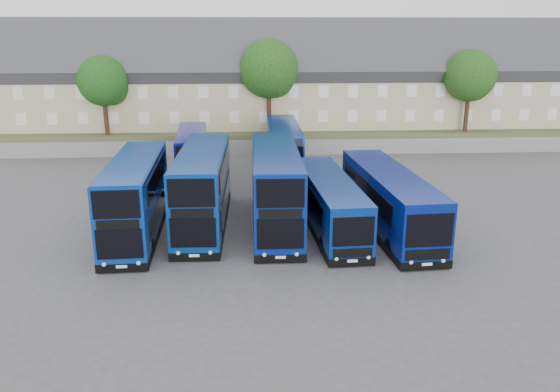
% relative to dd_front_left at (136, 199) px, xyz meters
% --- Properties ---
extents(ground, '(120.00, 120.00, 0.00)m').
position_rel_dd_front_left_xyz_m(ground, '(6.79, -2.25, -2.24)').
color(ground, '#4C4C51').
rests_on(ground, ground).
extents(retaining_wall, '(70.00, 0.40, 1.50)m').
position_rel_dd_front_left_xyz_m(retaining_wall, '(6.79, 21.75, -1.49)').
color(retaining_wall, slate).
rests_on(retaining_wall, ground).
extents(earth_bank, '(80.00, 20.00, 2.00)m').
position_rel_dd_front_left_xyz_m(earth_bank, '(6.79, 31.75, -1.24)').
color(earth_bank, '#4A4F2C').
rests_on(earth_bank, ground).
extents(terrace_row, '(66.00, 10.40, 11.20)m').
position_rel_dd_front_left_xyz_m(terrace_row, '(12.79, 27.75, 4.36)').
color(terrace_row, tan).
rests_on(terrace_row, earth_bank).
extents(dd_front_left, '(3.12, 11.58, 4.56)m').
position_rel_dd_front_left_xyz_m(dd_front_left, '(0.00, 0.00, 0.00)').
color(dd_front_left, navy).
rests_on(dd_front_left, ground).
extents(dd_front_mid, '(2.92, 12.03, 4.77)m').
position_rel_dd_front_left_xyz_m(dd_front_mid, '(3.86, 1.48, 0.10)').
color(dd_front_mid, navy).
rests_on(dd_front_mid, ground).
extents(dd_front_right, '(2.90, 12.21, 4.84)m').
position_rel_dd_front_left_xyz_m(dd_front_right, '(8.38, 1.09, 0.14)').
color(dd_front_right, navy).
rests_on(dd_front_right, ground).
extents(dd_rear_left, '(2.99, 10.13, 3.97)m').
position_rel_dd_front_left_xyz_m(dd_rear_left, '(2.06, 12.74, -0.29)').
color(dd_rear_left, '#060C7E').
rests_on(dd_rear_left, ground).
extents(dd_rear_right, '(2.55, 11.01, 4.37)m').
position_rel_dd_front_left_xyz_m(dd_rear_right, '(9.64, 13.56, -0.10)').
color(dd_rear_right, navy).
rests_on(dd_rear_right, ground).
extents(coach_east_a, '(3.22, 11.99, 3.24)m').
position_rel_dd_front_left_xyz_m(coach_east_a, '(11.65, 0.25, -0.65)').
color(coach_east_a, navy).
rests_on(coach_east_a, ground).
extents(coach_east_b, '(3.64, 13.28, 3.59)m').
position_rel_dd_front_left_xyz_m(coach_east_b, '(15.29, 0.24, -0.48)').
color(coach_east_b, navy).
rests_on(coach_east_b, ground).
extents(tree_west, '(4.80, 4.80, 7.65)m').
position_rel_dd_front_left_xyz_m(tree_west, '(-7.06, 22.85, 4.81)').
color(tree_west, '#382314').
rests_on(tree_west, earth_bank).
extents(tree_mid, '(5.76, 5.76, 9.18)m').
position_rel_dd_front_left_xyz_m(tree_mid, '(8.94, 23.35, 5.83)').
color(tree_mid, '#382314').
rests_on(tree_mid, earth_bank).
extents(tree_east, '(5.12, 5.12, 8.16)m').
position_rel_dd_front_left_xyz_m(tree_east, '(28.94, 22.85, 5.15)').
color(tree_east, '#382314').
rests_on(tree_east, earth_bank).
extents(tree_far, '(5.44, 5.44, 8.67)m').
position_rel_dd_front_left_xyz_m(tree_far, '(34.94, 29.85, 5.49)').
color(tree_far, '#382314').
rests_on(tree_far, earth_bank).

